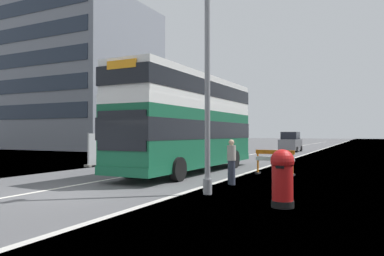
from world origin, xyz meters
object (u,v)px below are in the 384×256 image
red_pillar_postbox (282,175)px  pedestrian_at_kerb (231,162)px  double_decker_bus (190,121)px  car_receding_mid (290,142)px  car_oncoming_near (226,143)px  roadworks_barrier (275,159)px  lamppost_foreground (207,65)px

red_pillar_postbox → pedestrian_at_kerb: 4.34m
red_pillar_postbox → pedestrian_at_kerb: size_ratio=0.89×
double_decker_bus → car_receding_mid: 23.28m
red_pillar_postbox → car_oncoming_near: bearing=114.5°
double_decker_bus → roadworks_barrier: (4.15, 0.69, -1.82)m
roadworks_barrier → car_receding_mid: 22.84m
red_pillar_postbox → double_decker_bus: bearing=132.3°
double_decker_bus → lamppost_foreground: 6.98m
double_decker_bus → roadworks_barrier: double_decker_bus is taller
red_pillar_postbox → pedestrian_at_kerb: (-2.69, 3.41, 0.03)m
car_oncoming_near → pedestrian_at_kerb: bearing=-68.2°
double_decker_bus → car_oncoming_near: size_ratio=2.65×
car_oncoming_near → car_receding_mid: 8.06m
lamppost_foreground → red_pillar_postbox: lamppost_foreground is taller
car_oncoming_near → lamppost_foreground: bearing=-70.2°
red_pillar_postbox → roadworks_barrier: bearing=105.0°
lamppost_foreground → double_decker_bus: bearing=121.4°
pedestrian_at_kerb → lamppost_foreground: bearing=-88.3°
lamppost_foreground → roadworks_barrier: 7.36m
lamppost_foreground → car_oncoming_near: size_ratio=2.06×
roadworks_barrier → pedestrian_at_kerb: size_ratio=1.08×
double_decker_bus → lamppost_foreground: bearing=-58.6°
red_pillar_postbox → car_receding_mid: bearing=100.8°
roadworks_barrier → car_oncoming_near: bearing=118.4°
red_pillar_postbox → car_receding_mid: (-5.75, 30.00, 0.15)m
car_receding_mid → pedestrian_at_kerb: size_ratio=2.37×
car_oncoming_near → car_receding_mid: (5.06, 6.27, -0.00)m
car_receding_mid → double_decker_bus: bearing=-91.0°
lamppost_foreground → car_oncoming_near: lamppost_foreground is taller
double_decker_bus → roadworks_barrier: 4.59m
pedestrian_at_kerb → car_receding_mid: bearing=96.6°
roadworks_barrier → car_receding_mid: bearing=99.4°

